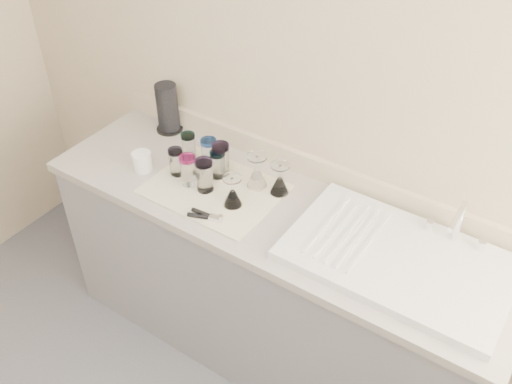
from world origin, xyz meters
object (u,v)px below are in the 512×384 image
Objects in this scene: tumbler_cyan at (209,153)px; tumbler_extra at (217,164)px; tumbler_blue at (188,170)px; tumbler_lavender at (204,175)px; tumbler_purple at (221,159)px; tumbler_magenta at (176,162)px; goblet_back_right at (280,183)px; can_opener at (206,216)px; sink_unit at (399,258)px; paper_towel_roll at (168,108)px; tumbler_teal at (189,146)px; white_mug at (142,161)px; goblet_front_left at (233,195)px; goblet_back_left at (257,175)px.

tumbler_extra is at bearing -27.07° from tumbler_cyan.
tumbler_blue is 0.08m from tumbler_lavender.
tumbler_purple is 1.19× the size of tumbler_magenta.
goblet_back_right reaches higher than tumbler_blue.
can_opener is at bearing -65.27° from tumbler_purple.
sink_unit reaches higher than tumbler_lavender.
tumbler_purple is 0.62× the size of paper_towel_roll.
tumbler_teal is 0.22m from white_mug.
tumbler_purple is at bearing 61.50° from tumbler_blue.
tumbler_blue reaches higher than tumbler_teal.
tumbler_purple is at bearing 139.00° from goblet_front_left.
white_mug is at bearing -177.89° from goblet_front_left.
tumbler_blue is 0.47m from paper_towel_roll.
tumbler_lavender is 0.97× the size of goblet_back_left.
goblet_back_left is at bearing -172.74° from goblet_back_right.
can_opener is at bearing -117.34° from goblet_back_right.
sink_unit is at bearing 2.47° from tumbler_magenta.
goblet_back_right reaches higher than can_opener.
goblet_back_left is 1.11× the size of goblet_front_left.
goblet_back_left reaches higher than goblet_back_right.
white_mug is at bearing -70.32° from paper_towel_roll.
tumbler_lavender is at bearing -6.24° from tumbler_magenta.
goblet_back_right is at bearing 56.51° from goblet_front_left.
tumbler_purple is 0.29m from goblet_back_right.
tumbler_extra is 0.88× the size of can_opener.
tumbler_lavender is 1.17× the size of tumbler_extra.
tumbler_magenta is 1.03× the size of white_mug.
goblet_back_left is 0.53m from white_mug.
tumbler_teal is 0.39m from goblet_front_left.
white_mug reaches higher than can_opener.
tumbler_purple reaches higher than tumbler_extra.
tumbler_cyan is at bearing 152.93° from tumbler_extra.
tumbler_lavender is at bearing -85.64° from tumbler_purple.
white_mug is (-0.50, -0.18, -0.02)m from goblet_back_left.
tumbler_lavender is at bearing 5.89° from white_mug.
goblet_back_right is (0.28, 0.06, -0.02)m from tumbler_extra.
tumbler_purple is 1.07× the size of goblet_back_right.
paper_towel_roll reaches higher than tumbler_cyan.
tumbler_teal and tumbler_magenta have the same top height.
tumbler_teal is at bearing 137.92° from can_opener.
tumbler_magenta is at bearing -177.53° from sink_unit.
tumbler_teal is at bearing 104.12° from tumbler_magenta.
tumbler_cyan is 1.01× the size of goblet_front_left.
tumbler_blue is 0.29m from goblet_back_left.
sink_unit reaches higher than goblet_back_right.
tumbler_magenta is at bearing -162.35° from goblet_back_right.
tumbler_magenta is 0.09m from tumbler_blue.
tumbler_purple reaches higher than goblet_back_right.
sink_unit is 0.69m from goblet_back_left.
tumbler_magenta is (-1.03, -0.04, 0.05)m from sink_unit.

